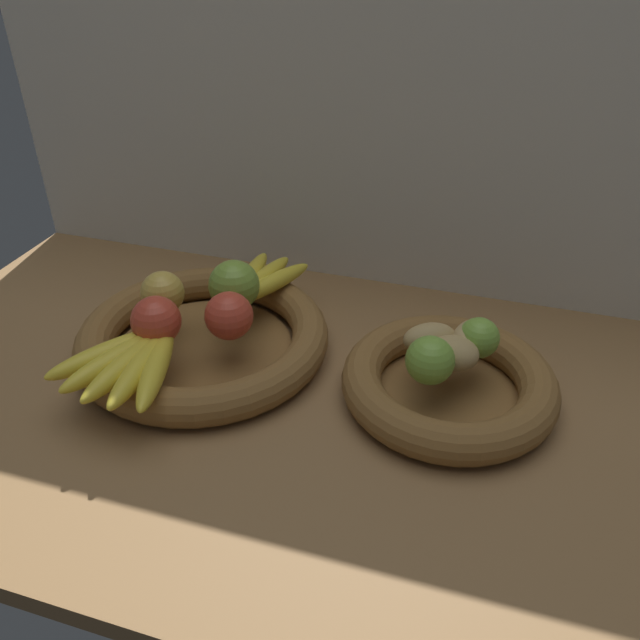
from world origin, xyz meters
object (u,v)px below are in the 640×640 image
at_px(lime_far, 479,338).
at_px(apple_green_back, 234,285).
at_px(fruit_bowl_right, 449,383).
at_px(apple_red_right, 229,316).
at_px(lime_near, 430,360).
at_px(apple_red_front, 156,321).
at_px(fruit_bowl_left, 204,338).
at_px(potato_oblong, 430,338).
at_px(potato_back, 471,337).
at_px(potato_large, 453,353).
at_px(apple_golden_left, 162,294).
at_px(banana_bunch_back, 260,281).
at_px(banana_bunch_front, 132,360).

bearing_deg(lime_far, apple_green_back, 177.64).
height_order(fruit_bowl_right, apple_red_right, apple_red_right).
height_order(apple_red_right, lime_near, apple_red_right).
xyz_separation_m(apple_red_front, lime_near, (0.39, 0.03, -0.00)).
distance_m(apple_green_back, lime_far, 0.37).
xyz_separation_m(fruit_bowl_left, apple_red_front, (-0.04, -0.06, 0.07)).
distance_m(lime_near, lime_far, 0.10).
relative_size(potato_oblong, potato_back, 1.06).
bearing_deg(fruit_bowl_left, lime_near, -6.29).
distance_m(apple_red_front, potato_large, 0.42).
distance_m(potato_large, potato_oblong, 0.05).
xyz_separation_m(apple_golden_left, lime_far, (0.47, 0.03, -0.00)).
relative_size(apple_golden_left, potato_large, 0.95).
height_order(fruit_bowl_left, apple_red_right, apple_red_right).
bearing_deg(potato_oblong, potato_back, 15.95).
distance_m(apple_golden_left, lime_far, 0.48).
relative_size(fruit_bowl_left, potato_oblong, 5.03).
height_order(fruit_bowl_right, potato_large, potato_large).
relative_size(apple_red_right, potato_large, 1.00).
xyz_separation_m(apple_red_front, potato_back, (0.43, 0.11, -0.01)).
bearing_deg(lime_near, apple_red_front, -176.14).
xyz_separation_m(apple_red_front, apple_red_right, (0.09, 0.04, -0.00)).
relative_size(banana_bunch_back, lime_near, 2.79).
distance_m(apple_red_front, lime_near, 0.39).
bearing_deg(apple_red_front, lime_far, 13.15).
height_order(potato_back, lime_far, lime_far).
bearing_deg(potato_back, banana_bunch_back, 167.76).
distance_m(apple_green_back, lime_near, 0.33).
relative_size(apple_green_back, lime_far, 1.38).
relative_size(apple_red_front, banana_bunch_back, 0.39).
xyz_separation_m(banana_bunch_front, potato_large, (0.41, 0.13, 0.01)).
bearing_deg(apple_golden_left, fruit_bowl_right, -1.08).
bearing_deg(banana_bunch_front, lime_far, 21.29).
distance_m(potato_back, lime_near, 0.09).
distance_m(apple_red_front, apple_red_right, 0.10).
distance_m(fruit_bowl_left, banana_bunch_front, 0.15).
bearing_deg(potato_large, apple_golden_left, 178.92).
distance_m(potato_back, lime_far, 0.01).
xyz_separation_m(apple_red_right, potato_back, (0.34, 0.07, -0.01)).
xyz_separation_m(banana_bunch_front, lime_near, (0.39, 0.10, 0.02)).
xyz_separation_m(apple_red_right, banana_bunch_back, (-0.01, 0.14, -0.02)).
relative_size(apple_red_front, potato_back, 0.99).
height_order(banana_bunch_front, potato_oblong, potato_oblong).
bearing_deg(apple_red_right, potato_back, 10.94).
bearing_deg(potato_large, banana_bunch_back, 160.02).
bearing_deg(potato_back, apple_green_back, 178.39).
distance_m(fruit_bowl_left, banana_bunch_back, 0.14).
relative_size(apple_golden_left, banana_bunch_back, 0.37).
bearing_deg(potato_back, banana_bunch_front, -157.67).
relative_size(apple_red_front, potato_oblong, 0.94).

